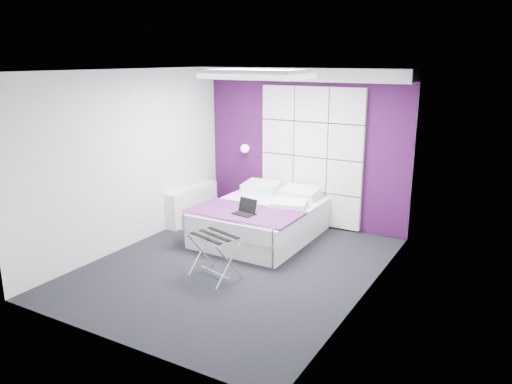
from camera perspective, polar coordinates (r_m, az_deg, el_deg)
floor at (r=6.90m, az=-2.41°, el=-8.41°), size 4.40×4.40×0.00m
ceiling at (r=6.33m, az=-2.67°, el=13.73°), size 4.40×4.40×0.00m
wall_back at (r=8.40m, az=5.53°, el=5.07°), size 3.60×0.00×3.60m
wall_left at (r=7.59m, az=-14.13°, el=3.62°), size 0.00×4.40×4.40m
wall_right at (r=5.76m, az=12.79°, el=0.15°), size 0.00×4.40×4.40m
accent_wall at (r=8.39m, az=5.51°, el=5.06°), size 3.58×0.02×2.58m
soffit at (r=8.05m, az=5.00°, el=13.25°), size 3.58×0.50×0.20m
headboard at (r=8.31m, az=6.28°, el=4.03°), size 1.80×0.08×2.30m
skylight at (r=6.85m, az=0.10°, el=13.42°), size 1.36×0.86×0.12m
wall_lamp at (r=8.77m, az=-1.14°, el=5.03°), size 0.15×0.15×0.15m
radiator at (r=8.71m, az=-7.30°, el=-1.37°), size 0.22×1.20×0.60m
bed at (r=7.84m, az=0.54°, el=-3.17°), size 1.64×1.98×0.70m
nightstand at (r=8.67m, az=1.19°, el=0.34°), size 0.45×0.35×0.05m
luggage_rack at (r=6.47m, az=-4.71°, el=-7.31°), size 0.59×0.43×0.58m
laptop at (r=7.24m, az=-1.20°, el=-2.09°), size 0.31×0.22×0.23m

